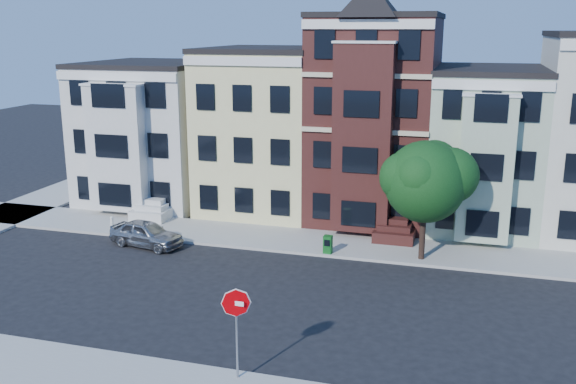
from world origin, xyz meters
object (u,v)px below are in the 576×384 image
(newspaper_box, at_px, (328,244))
(fire_hydrant, at_px, (112,224))
(stop_sign, at_px, (237,328))
(street_tree, at_px, (425,187))
(parked_car, at_px, (146,234))

(newspaper_box, distance_m, fire_hydrant, 12.98)
(stop_sign, bearing_deg, fire_hydrant, 134.58)
(street_tree, distance_m, newspaper_box, 5.76)
(street_tree, relative_size, fire_hydrant, 12.81)
(street_tree, xyz_separation_m, stop_sign, (-4.96, -13.22, -1.93))
(parked_car, xyz_separation_m, fire_hydrant, (-3.21, 1.87, -0.27))
(street_tree, xyz_separation_m, parked_car, (-14.48, -1.72, -3.17))
(stop_sign, bearing_deg, newspaper_box, 89.92)
(fire_hydrant, bearing_deg, street_tree, -0.48)
(street_tree, distance_m, fire_hydrant, 18.02)
(newspaper_box, distance_m, stop_sign, 12.80)
(fire_hydrant, relative_size, stop_sign, 0.16)
(parked_car, bearing_deg, street_tree, -72.41)
(newspaper_box, xyz_separation_m, fire_hydrant, (-12.97, 0.64, -0.18))
(street_tree, bearing_deg, newspaper_box, -174.09)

